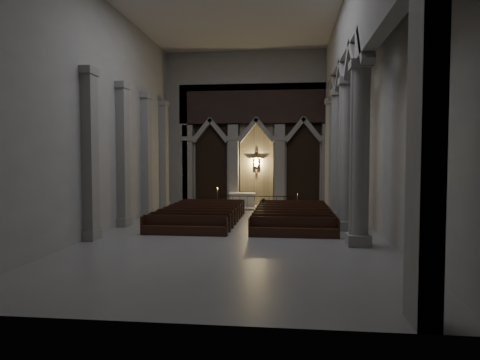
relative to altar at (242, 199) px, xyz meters
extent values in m
plane|color=gray|center=(1.04, -10.87, -0.66)|extent=(24.00, 24.00, 0.00)
cube|color=#A3A098|center=(1.04, 1.13, 5.34)|extent=(14.00, 0.10, 12.00)
cube|color=#A3A098|center=(1.04, -22.87, 5.34)|extent=(14.00, 0.10, 12.00)
cube|color=#A3A098|center=(-5.96, -10.87, 5.34)|extent=(0.10, 24.00, 12.00)
cube|color=#A3A098|center=(8.04, -10.87, 5.34)|extent=(0.10, 24.00, 12.00)
cube|color=gray|center=(-4.36, 0.63, 2.54)|extent=(0.80, 0.50, 6.40)
cube|color=gray|center=(-4.36, 0.63, -0.41)|extent=(1.05, 0.70, 0.50)
cube|color=gray|center=(-4.36, 0.63, 4.69)|extent=(1.00, 0.65, 0.35)
cube|color=gray|center=(-0.76, 0.63, 2.54)|extent=(0.80, 0.50, 6.40)
cube|color=gray|center=(-0.76, 0.63, -0.41)|extent=(1.05, 0.70, 0.50)
cube|color=gray|center=(-0.76, 0.63, 4.69)|extent=(1.00, 0.65, 0.35)
cube|color=gray|center=(2.84, 0.63, 2.54)|extent=(0.80, 0.50, 6.40)
cube|color=gray|center=(2.84, 0.63, -0.41)|extent=(1.05, 0.70, 0.50)
cube|color=gray|center=(2.84, 0.63, 4.69)|extent=(1.00, 0.65, 0.35)
cube|color=gray|center=(6.44, 0.63, 2.54)|extent=(0.80, 0.50, 6.40)
cube|color=gray|center=(6.44, 0.63, -0.41)|extent=(1.05, 0.70, 0.50)
cube|color=gray|center=(6.44, 0.63, 4.69)|extent=(1.00, 0.65, 0.35)
cube|color=black|center=(-2.56, 0.98, 2.84)|extent=(2.60, 0.15, 7.00)
cube|color=tan|center=(1.04, 0.98, 2.84)|extent=(2.60, 0.15, 7.00)
cube|color=black|center=(4.64, 0.98, 2.84)|extent=(2.60, 0.15, 7.00)
cube|color=black|center=(1.04, 0.63, 7.34)|extent=(12.00, 0.50, 3.00)
cube|color=gray|center=(-5.16, 0.63, 3.84)|extent=(1.60, 0.50, 9.00)
cube|color=gray|center=(7.24, 0.63, 3.84)|extent=(1.60, 0.50, 9.00)
cube|color=gray|center=(1.04, 0.63, 9.84)|extent=(14.00, 0.50, 3.00)
plane|color=#E3BF66|center=(1.04, 0.95, 2.84)|extent=(1.50, 0.00, 1.50)
cube|color=#57301E|center=(1.04, 0.86, 2.84)|extent=(0.13, 0.08, 1.80)
cube|color=#57301E|center=(1.04, 0.86, 3.19)|extent=(1.10, 0.08, 0.13)
cube|color=tan|center=(1.04, 0.80, 2.79)|extent=(0.26, 0.10, 0.60)
sphere|color=tan|center=(1.04, 0.80, 3.19)|extent=(0.17, 0.17, 0.17)
cylinder|color=tan|center=(0.78, 0.80, 3.16)|extent=(0.45, 0.08, 0.08)
cylinder|color=tan|center=(1.30, 0.80, 3.16)|extent=(0.45, 0.08, 0.08)
cube|color=gray|center=(6.54, -1.37, -0.41)|extent=(1.00, 1.00, 0.50)
cylinder|color=gray|center=(6.54, -1.37, 3.34)|extent=(0.70, 0.70, 7.50)
cube|color=gray|center=(6.54, -1.37, 7.19)|extent=(0.95, 0.95, 0.35)
cube|color=gray|center=(6.54, -5.37, -0.41)|extent=(1.00, 1.00, 0.50)
cylinder|color=gray|center=(6.54, -5.37, 3.34)|extent=(0.70, 0.70, 7.50)
cube|color=gray|center=(6.54, -5.37, 7.19)|extent=(0.95, 0.95, 0.35)
cube|color=gray|center=(6.54, -9.37, -0.41)|extent=(1.00, 1.00, 0.50)
cylinder|color=gray|center=(6.54, -9.37, 3.34)|extent=(0.70, 0.70, 7.50)
cube|color=gray|center=(6.54, -9.37, 7.19)|extent=(0.95, 0.95, 0.35)
cube|color=gray|center=(6.54, -13.37, -0.41)|extent=(1.00, 1.00, 0.50)
cylinder|color=gray|center=(6.54, -13.37, 3.34)|extent=(0.70, 0.70, 7.50)
cube|color=gray|center=(6.54, -13.37, 7.19)|extent=(0.95, 0.95, 0.35)
cube|color=gray|center=(6.54, -10.87, 9.94)|extent=(0.55, 24.00, 2.80)
cube|color=gray|center=(6.54, 0.53, 3.94)|extent=(0.55, 1.20, 9.20)
cube|color=gray|center=(6.54, -22.27, 3.94)|extent=(0.55, 1.20, 9.20)
cube|color=gray|center=(-5.71, -1.37, -0.41)|extent=(0.60, 1.00, 0.50)
cube|color=gray|center=(-5.71, -1.37, 3.34)|extent=(0.50, 0.80, 7.50)
cube|color=gray|center=(-5.71, -1.37, 7.19)|extent=(0.60, 1.00, 0.35)
cube|color=gray|center=(-5.71, -5.37, -0.41)|extent=(0.60, 1.00, 0.50)
cube|color=gray|center=(-5.71, -5.37, 3.34)|extent=(0.50, 0.80, 7.50)
cube|color=gray|center=(-5.71, -5.37, 7.19)|extent=(0.60, 1.00, 0.35)
cube|color=gray|center=(-5.71, -9.37, -0.41)|extent=(0.60, 1.00, 0.50)
cube|color=gray|center=(-5.71, -9.37, 3.34)|extent=(0.50, 0.80, 7.50)
cube|color=gray|center=(-5.71, -9.37, 7.19)|extent=(0.60, 1.00, 0.35)
cube|color=gray|center=(-5.71, -13.37, -0.41)|extent=(0.60, 1.00, 0.50)
cube|color=gray|center=(-5.71, -13.37, 3.34)|extent=(0.50, 0.80, 7.50)
cube|color=gray|center=(-5.71, -13.37, 7.19)|extent=(0.60, 1.00, 0.35)
cube|color=gray|center=(1.04, -0.27, -0.58)|extent=(8.50, 2.60, 0.15)
cube|color=beige|center=(0.00, 0.00, -0.02)|extent=(1.84, 0.71, 0.97)
cube|color=white|center=(0.00, 0.00, 0.48)|extent=(1.99, 0.80, 0.04)
cube|color=black|center=(1.04, -1.16, 0.37)|extent=(5.39, 0.05, 0.05)
cube|color=black|center=(-1.66, -1.16, -0.12)|extent=(0.09, 0.09, 1.08)
cube|color=black|center=(3.73, -1.16, -0.12)|extent=(0.09, 0.09, 1.08)
cylinder|color=black|center=(-1.12, -1.16, -0.15)|extent=(0.02, 0.02, 0.99)
cylinder|color=black|center=(-0.58, -1.16, -0.15)|extent=(0.02, 0.02, 0.99)
cylinder|color=black|center=(-0.04, -1.16, -0.15)|extent=(0.02, 0.02, 0.99)
cylinder|color=black|center=(0.50, -1.16, -0.15)|extent=(0.02, 0.02, 0.99)
cylinder|color=black|center=(1.04, -1.16, -0.15)|extent=(0.02, 0.02, 0.99)
cylinder|color=black|center=(1.57, -1.16, -0.15)|extent=(0.02, 0.02, 0.99)
cylinder|color=black|center=(2.11, -1.16, -0.15)|extent=(0.02, 0.02, 0.99)
cylinder|color=black|center=(2.65, -1.16, -0.15)|extent=(0.02, 0.02, 0.99)
cylinder|color=black|center=(3.19, -1.16, -0.15)|extent=(0.02, 0.02, 0.99)
cylinder|color=#B78E38|center=(-1.72, -1.17, -0.63)|extent=(0.27, 0.27, 0.06)
cylinder|color=#B78E38|center=(-1.72, -1.17, 0.03)|extent=(0.04, 0.04, 1.31)
cylinder|color=#B78E38|center=(-1.72, -1.17, 0.68)|extent=(0.14, 0.14, 0.02)
cylinder|color=beige|center=(-1.72, -1.17, 0.80)|extent=(0.05, 0.05, 0.23)
sphere|color=#FFD359|center=(-1.72, -1.17, 0.94)|extent=(0.05, 0.05, 0.05)
cylinder|color=#B78E38|center=(4.17, -1.19, -0.64)|extent=(0.21, 0.21, 0.04)
cylinder|color=#B78E38|center=(4.17, -1.19, -0.13)|extent=(0.03, 0.03, 1.01)
cylinder|color=#B78E38|center=(4.17, -1.19, 0.38)|extent=(0.11, 0.11, 0.02)
cylinder|color=beige|center=(4.17, -1.19, 0.47)|extent=(0.04, 0.04, 0.18)
sphere|color=#FFD359|center=(4.17, -1.19, 0.58)|extent=(0.04, 0.04, 0.04)
cube|color=black|center=(-1.66, -3.45, -0.43)|extent=(4.30, 0.41, 0.46)
cube|color=black|center=(-1.66, -3.25, 0.06)|extent=(4.30, 0.07, 0.51)
cube|color=black|center=(-3.81, -3.45, -0.20)|extent=(0.06, 0.46, 0.92)
cube|color=black|center=(0.48, -3.45, -0.20)|extent=(0.06, 0.46, 0.92)
cube|color=black|center=(3.74, -3.45, -0.43)|extent=(4.30, 0.41, 0.46)
cube|color=black|center=(3.74, -3.25, 0.06)|extent=(4.30, 0.07, 0.51)
cube|color=black|center=(1.59, -3.45, -0.20)|extent=(0.06, 0.46, 0.92)
cube|color=black|center=(5.88, -3.45, -0.20)|extent=(0.06, 0.46, 0.92)
cube|color=black|center=(-1.66, -4.64, -0.43)|extent=(4.30, 0.41, 0.46)
cube|color=black|center=(-1.66, -4.44, 0.06)|extent=(4.30, 0.07, 0.51)
cube|color=black|center=(-3.81, -4.64, -0.20)|extent=(0.06, 0.46, 0.92)
cube|color=black|center=(0.48, -4.64, -0.20)|extent=(0.06, 0.46, 0.92)
cube|color=black|center=(3.74, -4.64, -0.43)|extent=(4.30, 0.41, 0.46)
cube|color=black|center=(3.74, -4.44, 0.06)|extent=(4.30, 0.07, 0.51)
cube|color=black|center=(1.59, -4.64, -0.20)|extent=(0.06, 0.46, 0.92)
cube|color=black|center=(5.88, -4.64, -0.20)|extent=(0.06, 0.46, 0.92)
cube|color=black|center=(-1.66, -5.82, -0.43)|extent=(4.30, 0.41, 0.46)
cube|color=black|center=(-1.66, -5.63, 0.06)|extent=(4.30, 0.07, 0.51)
cube|color=black|center=(-3.81, -5.82, -0.20)|extent=(0.06, 0.46, 0.92)
cube|color=black|center=(0.48, -5.82, -0.20)|extent=(0.06, 0.46, 0.92)
cube|color=black|center=(3.74, -5.82, -0.43)|extent=(4.30, 0.41, 0.46)
cube|color=black|center=(3.74, -5.63, 0.06)|extent=(4.30, 0.07, 0.51)
cube|color=black|center=(1.59, -5.82, -0.20)|extent=(0.06, 0.46, 0.92)
cube|color=black|center=(5.88, -5.82, -0.20)|extent=(0.06, 0.46, 0.92)
cube|color=black|center=(-1.66, -7.01, -0.43)|extent=(4.30, 0.41, 0.46)
cube|color=black|center=(-1.66, -6.81, 0.06)|extent=(4.30, 0.07, 0.51)
cube|color=black|center=(-3.81, -7.01, -0.20)|extent=(0.06, 0.46, 0.92)
cube|color=black|center=(0.48, -7.01, -0.20)|extent=(0.06, 0.46, 0.92)
cube|color=black|center=(3.74, -7.01, -0.43)|extent=(4.30, 0.41, 0.46)
cube|color=black|center=(3.74, -6.81, 0.06)|extent=(4.30, 0.07, 0.51)
cube|color=black|center=(1.59, -7.01, -0.20)|extent=(0.06, 0.46, 0.92)
cube|color=black|center=(5.88, -7.01, -0.20)|extent=(0.06, 0.46, 0.92)
cube|color=black|center=(-1.66, -8.20, -0.43)|extent=(4.30, 0.41, 0.46)
cube|color=black|center=(-1.66, -8.00, 0.06)|extent=(4.30, 0.07, 0.51)
cube|color=black|center=(-3.81, -8.20, -0.20)|extent=(0.06, 0.46, 0.92)
cube|color=black|center=(0.48, -8.20, -0.20)|extent=(0.06, 0.46, 0.92)
cube|color=black|center=(3.74, -8.20, -0.43)|extent=(4.30, 0.41, 0.46)
cube|color=black|center=(3.74, -8.00, 0.06)|extent=(4.30, 0.07, 0.51)
cube|color=black|center=(1.59, -8.20, -0.20)|extent=(0.06, 0.46, 0.92)
cube|color=black|center=(5.88, -8.20, -0.20)|extent=(0.06, 0.46, 0.92)
cube|color=black|center=(-1.66, -9.38, -0.43)|extent=(4.30, 0.41, 0.46)
cube|color=black|center=(-1.66, -9.19, 0.06)|extent=(4.30, 0.07, 0.51)
cube|color=black|center=(-3.81, -9.38, -0.20)|extent=(0.06, 0.46, 0.92)
cube|color=black|center=(0.48, -9.38, -0.20)|extent=(0.06, 0.46, 0.92)
cube|color=black|center=(3.74, -9.38, -0.43)|extent=(4.30, 0.41, 0.46)
cube|color=black|center=(3.74, -9.19, 0.06)|extent=(4.30, 0.07, 0.51)
cube|color=black|center=(1.59, -9.38, -0.20)|extent=(0.06, 0.46, 0.92)
cube|color=black|center=(5.88, -9.38, -0.20)|extent=(0.06, 0.46, 0.92)
cube|color=black|center=(-1.66, -10.57, -0.43)|extent=(4.30, 0.41, 0.46)
cube|color=black|center=(-1.66, -10.38, 0.06)|extent=(4.30, 0.07, 0.51)
cube|color=black|center=(-3.81, -10.57, -0.20)|extent=(0.06, 0.46, 0.92)
cube|color=black|center=(0.48, -10.57, -0.20)|extent=(0.06, 0.46, 0.92)
cube|color=black|center=(3.74, -10.57, -0.43)|extent=(4.30, 0.41, 0.46)
cube|color=black|center=(3.74, -10.38, 0.06)|extent=(4.30, 0.07, 0.51)
cube|color=black|center=(1.59, -10.57, -0.20)|extent=(0.06, 0.46, 0.92)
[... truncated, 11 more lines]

